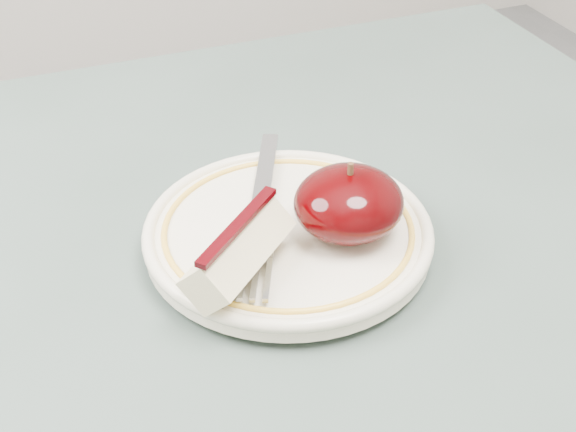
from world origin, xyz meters
name	(u,v)px	position (x,y,z in m)	size (l,w,h in m)	color
plate	(288,233)	(0.08, 0.11, 0.76)	(0.20, 0.20, 0.02)	beige
apple_half	(349,203)	(0.11, 0.10, 0.79)	(0.07, 0.07, 0.05)	black
apple_wedge	(239,251)	(0.03, 0.08, 0.79)	(0.09, 0.08, 0.04)	#FFEFBB
fork	(259,212)	(0.06, 0.13, 0.77)	(0.10, 0.18, 0.00)	gray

